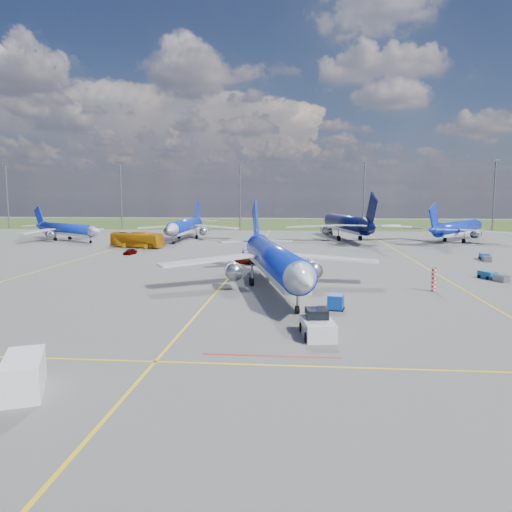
# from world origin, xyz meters

# --- Properties ---
(ground) EXTENTS (400.00, 400.00, 0.00)m
(ground) POSITION_xyz_m (0.00, 0.00, 0.00)
(ground) COLOR #595956
(ground) RESTS_ON ground
(grass_strip) EXTENTS (400.00, 80.00, 0.01)m
(grass_strip) POSITION_xyz_m (0.00, 150.00, 0.00)
(grass_strip) COLOR #2D4719
(grass_strip) RESTS_ON ground
(taxiway_lines) EXTENTS (60.25, 160.00, 0.02)m
(taxiway_lines) POSITION_xyz_m (0.17, 27.70, 0.01)
(taxiway_lines) COLOR yellow
(taxiway_lines) RESTS_ON ground
(floodlight_masts) EXTENTS (202.20, 0.50, 22.70)m
(floodlight_masts) POSITION_xyz_m (10.00, 110.00, 12.56)
(floodlight_masts) COLOR slate
(floodlight_masts) RESTS_ON ground
(warning_post) EXTENTS (0.50, 0.50, 3.00)m
(warning_post) POSITION_xyz_m (26.00, 8.00, 1.50)
(warning_post) COLOR red
(warning_post) RESTS_ON ground
(bg_jet_nw) EXTENTS (40.21, 38.21, 8.39)m
(bg_jet_nw) POSITION_xyz_m (-49.36, 68.84, 0.00)
(bg_jet_nw) COLOR #0D28B6
(bg_jet_nw) RESTS_ON ground
(bg_jet_nnw) EXTENTS (29.25, 38.31, 10.00)m
(bg_jet_nnw) POSITION_xyz_m (-20.01, 74.88, 0.00)
(bg_jet_nnw) COLOR #0D28B6
(bg_jet_nnw) RESTS_ON ground
(bg_jet_n) EXTENTS (42.62, 51.21, 11.91)m
(bg_jet_n) POSITION_xyz_m (21.84, 79.11, 0.00)
(bg_jet_n) COLOR #070C3B
(bg_jet_n) RESTS_ON ground
(bg_jet_ne) EXTENTS (44.37, 46.31, 9.65)m
(bg_jet_ne) POSITION_xyz_m (49.17, 75.65, 0.00)
(bg_jet_ne) COLOR #0D28B6
(bg_jet_ne) RESTS_ON ground
(main_airliner) EXTENTS (38.65, 45.82, 10.48)m
(main_airliner) POSITION_xyz_m (6.78, 7.97, 0.00)
(main_airliner) COLOR #0D28B6
(main_airliner) RESTS_ON ground
(pushback_tug) EXTENTS (3.00, 6.54, 2.18)m
(pushback_tug) POSITION_xyz_m (11.48, -12.55, 0.88)
(pushback_tug) COLOR silver
(pushback_tug) RESTS_ON ground
(uld_container) EXTENTS (1.83, 2.13, 1.51)m
(uld_container) POSITION_xyz_m (13.63, -2.58, 0.75)
(uld_container) COLOR #0B389E
(uld_container) RESTS_ON ground
(service_van) EXTENTS (3.90, 5.28, 2.13)m
(service_van) POSITION_xyz_m (-6.15, -25.94, 1.06)
(service_van) COLOR white
(service_van) RESTS_ON ground
(apron_bus) EXTENTS (12.81, 6.63, 3.49)m
(apron_bus) POSITION_xyz_m (-25.99, 53.75, 1.74)
(apron_bus) COLOR #C9820B
(apron_bus) RESTS_ON ground
(service_car_a) EXTENTS (2.09, 3.69, 1.18)m
(service_car_a) POSITION_xyz_m (-23.16, 41.09, 0.59)
(service_car_a) COLOR #999999
(service_car_a) RESTS_ON ground
(service_car_b) EXTENTS (4.95, 3.60, 1.25)m
(service_car_b) POSITION_xyz_m (0.92, 30.22, 0.63)
(service_car_b) COLOR #999999
(service_car_b) RESTS_ON ground
(service_car_c) EXTENTS (4.18, 4.80, 1.33)m
(service_car_c) POSITION_xyz_m (7.99, 29.81, 0.66)
(service_car_c) COLOR #999999
(service_car_c) RESTS_ON ground
(baggage_tug_w) EXTENTS (3.06, 4.73, 1.04)m
(baggage_tug_w) POSITION_xyz_m (36.26, 17.36, 0.49)
(baggage_tug_w) COLOR #196196
(baggage_tug_w) RESTS_ON ground
(baggage_tug_c) EXTENTS (2.11, 4.95, 1.08)m
(baggage_tug_c) POSITION_xyz_m (-0.38, 42.61, 0.50)
(baggage_tug_c) COLOR #1B40A6
(baggage_tug_c) RESTS_ON ground
(baggage_tug_e) EXTENTS (2.27, 5.26, 1.14)m
(baggage_tug_e) POSITION_xyz_m (42.80, 38.54, 0.54)
(baggage_tug_e) COLOR #1B57A6
(baggage_tug_e) RESTS_ON ground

